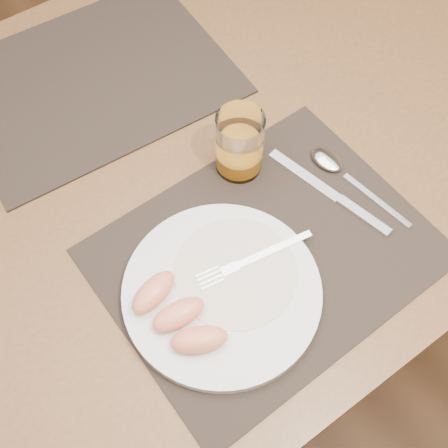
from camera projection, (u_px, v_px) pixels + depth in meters
ground at (194, 322)px, 1.54m from camera, size 5.00×5.00×0.00m
table at (176, 188)px, 0.96m from camera, size 1.40×0.90×0.75m
placemat_near at (266, 254)px, 0.80m from camera, size 0.46×0.36×0.00m
placemat_far at (93, 79)px, 0.97m from camera, size 0.47×0.37×0.00m
plate at (222, 292)px, 0.76m from camera, size 0.27×0.27×0.02m
plate_dressing at (236, 272)px, 0.76m from camera, size 0.17×0.17×0.00m
fork at (245, 262)px, 0.77m from camera, size 0.17×0.04×0.00m
knife at (338, 199)px, 0.84m from camera, size 0.06×0.22×0.01m
spoon at (334, 165)px, 0.87m from camera, size 0.05×0.19×0.01m
juice_glass at (239, 146)px, 0.83m from camera, size 0.07×0.07×0.11m
grapefruit_wedges at (177, 315)px, 0.72m from camera, size 0.09×0.15×0.03m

